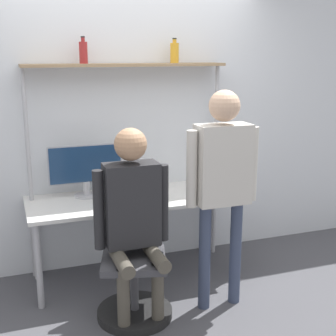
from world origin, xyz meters
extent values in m
plane|color=#4C4C51|center=(0.00, 0.00, 0.00)|extent=(12.00, 12.00, 0.00)
cube|color=silver|center=(0.00, 0.74, 1.35)|extent=(8.00, 0.06, 2.70)
cube|color=silver|center=(0.00, 0.37, 0.71)|extent=(1.82, 0.69, 0.03)
cylinder|color=#A5A5AA|center=(-0.85, 0.08, 0.35)|extent=(0.05, 0.05, 0.69)
cylinder|color=#A5A5AA|center=(0.85, 0.08, 0.35)|extent=(0.05, 0.05, 0.69)
cylinder|color=#A5A5AA|center=(-0.85, 0.65, 0.35)|extent=(0.05, 0.05, 0.69)
cylinder|color=#A5A5AA|center=(0.85, 0.65, 0.35)|extent=(0.05, 0.05, 0.69)
cube|color=#997A56|center=(0.00, 0.58, 1.82)|extent=(1.73, 0.24, 0.02)
cylinder|color=#B2B2B7|center=(-0.84, 0.58, 0.92)|extent=(0.04, 0.04, 1.84)
cylinder|color=#B2B2B7|center=(0.84, 0.58, 0.92)|extent=(0.04, 0.04, 1.84)
cylinder|color=#B7B7BC|center=(-0.39, 0.54, 0.73)|extent=(0.22, 0.22, 0.01)
cylinder|color=#B7B7BC|center=(-0.39, 0.54, 0.79)|extent=(0.06, 0.06, 0.12)
cube|color=#B7B7BC|center=(-0.39, 0.55, 1.01)|extent=(0.63, 0.01, 0.33)
cube|color=navy|center=(-0.39, 0.54, 1.01)|extent=(0.60, 0.02, 0.31)
cube|color=#BCBCC1|center=(-0.15, 0.21, 0.73)|extent=(0.31, 0.21, 0.01)
cube|color=black|center=(-0.15, 0.20, 0.73)|extent=(0.26, 0.12, 0.00)
cube|color=#BCBCC1|center=(-0.15, 0.29, 0.83)|extent=(0.31, 0.07, 0.20)
cube|color=black|center=(-0.15, 0.28, 0.83)|extent=(0.27, 0.06, 0.18)
cube|color=#264C8C|center=(0.09, 0.17, 0.73)|extent=(0.07, 0.15, 0.01)
cube|color=black|center=(0.09, 0.17, 0.73)|extent=(0.06, 0.13, 0.00)
cylinder|color=black|center=(-0.20, -0.28, 0.03)|extent=(0.56, 0.56, 0.06)
cylinder|color=#4C4C51|center=(-0.20, -0.28, 0.25)|extent=(0.06, 0.06, 0.37)
cube|color=#3F3F44|center=(-0.20, -0.28, 0.46)|extent=(0.57, 0.57, 0.05)
cube|color=#3F3F44|center=(-0.14, -0.08, 0.71)|extent=(0.41, 0.15, 0.45)
cylinder|color=#4C473D|center=(-0.33, -0.45, 0.24)|extent=(0.09, 0.09, 0.48)
cylinder|color=#4C473D|center=(-0.08, -0.45, 0.24)|extent=(0.09, 0.09, 0.48)
cylinder|color=#4C473D|center=(-0.33, -0.42, 0.53)|extent=(0.10, 0.38, 0.10)
cylinder|color=#4C473D|center=(-0.08, -0.42, 0.53)|extent=(0.10, 0.38, 0.10)
cube|color=#262628|center=(-0.20, -0.25, 0.87)|extent=(0.39, 0.20, 0.60)
cylinder|color=#262628|center=(-0.44, -0.25, 0.86)|extent=(0.08, 0.08, 0.57)
cylinder|color=#262628|center=(0.04, -0.25, 0.86)|extent=(0.08, 0.08, 0.57)
sphere|color=tan|center=(-0.20, -0.25, 1.31)|extent=(0.23, 0.23, 0.23)
cylinder|color=#38425B|center=(0.34, -0.33, 0.42)|extent=(0.09, 0.09, 0.83)
cylinder|color=#38425B|center=(0.60, -0.33, 0.42)|extent=(0.09, 0.09, 0.83)
cube|color=beige|center=(0.47, -0.33, 1.13)|extent=(0.40, 0.20, 0.59)
cylinder|color=beige|center=(0.22, -0.33, 1.11)|extent=(0.08, 0.08, 0.56)
cylinder|color=beige|center=(0.71, -0.33, 1.11)|extent=(0.08, 0.08, 0.56)
sphere|color=#D8AD8C|center=(0.47, -0.33, 1.56)|extent=(0.23, 0.23, 0.23)
cylinder|color=maroon|center=(-0.36, 0.58, 1.92)|extent=(0.07, 0.07, 0.17)
cylinder|color=maroon|center=(-0.36, 0.58, 2.03)|extent=(0.03, 0.03, 0.03)
cylinder|color=black|center=(-0.36, 0.58, 2.05)|extent=(0.03, 0.03, 0.01)
cylinder|color=gold|center=(0.43, 0.58, 1.92)|extent=(0.07, 0.07, 0.17)
cylinder|color=gold|center=(0.43, 0.58, 2.02)|extent=(0.03, 0.03, 0.03)
cylinder|color=black|center=(0.43, 0.58, 2.04)|extent=(0.04, 0.04, 0.01)
camera|label=1|loc=(-1.02, -3.33, 1.92)|focal=50.00mm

